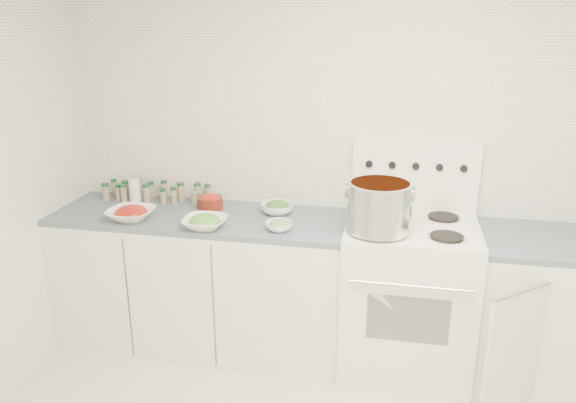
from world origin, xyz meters
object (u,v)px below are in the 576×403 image
object	(u,v)px
stock_pot	(379,205)
bowl_snowpea	(205,222)
stove	(408,292)
bowl_tomato	(131,213)

from	to	relation	value
stock_pot	bowl_snowpea	distance (m)	1.01
stove	bowl_snowpea	size ratio (longest dim) A/B	5.14
stove	bowl_snowpea	xyz separation A→B (m)	(-1.19, -0.21, 0.44)
stove	stock_pot	size ratio (longest dim) A/B	3.59
stove	stock_pot	world-z (taller)	stove
stock_pot	bowl_tomato	bearing A→B (deg)	-179.81
stove	stock_pot	xyz separation A→B (m)	(-0.19, -0.16, 0.60)
bowl_tomato	bowl_snowpea	bearing A→B (deg)	-5.48
bowl_snowpea	stove	bearing A→B (deg)	9.89
bowl_tomato	bowl_snowpea	world-z (taller)	bowl_tomato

